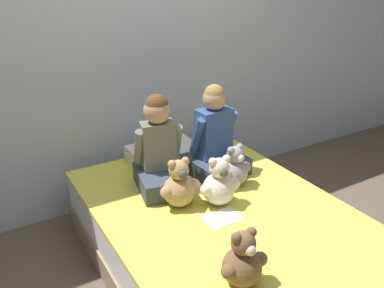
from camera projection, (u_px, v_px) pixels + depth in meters
The scene contains 11 objects.
ground_plane at pixel (220, 265), 2.51m from camera, with size 14.00×14.00×0.00m, color brown.
wall_behind_bed at pixel (139, 35), 2.86m from camera, with size 8.00×0.06×2.50m.
bed at pixel (221, 238), 2.43m from camera, with size 1.34×1.87×0.41m.
child_on_left at pixel (159, 152), 2.50m from camera, with size 0.36×0.43×0.60m.
child_on_right at pixel (215, 139), 2.69m from camera, with size 0.37×0.33×0.61m.
teddy_bear_held_by_left_child at pixel (179, 186), 2.34m from camera, with size 0.25×0.19×0.30m.
teddy_bear_held_by_right_child at pixel (235, 169), 2.56m from camera, with size 0.23×0.17×0.28m.
teddy_bear_between_children at pixel (219, 184), 2.35m from camera, with size 0.25×0.19×0.30m.
teddy_bear_at_foot_of_bed at pixel (243, 262), 1.75m from camera, with size 0.23×0.18×0.28m.
pillow_at_headboard at pixel (164, 154), 2.91m from camera, with size 0.48×0.33×0.11m.
sign_card at pixel (222, 218), 2.26m from camera, with size 0.21×0.15×0.00m.
Camera 1 is at (-1.17, -1.63, 1.69)m, focal length 38.00 mm.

